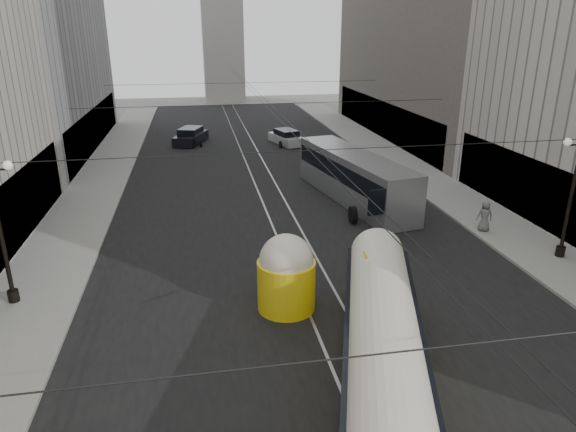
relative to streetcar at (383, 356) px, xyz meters
name	(u,v)px	position (x,y,z in m)	size (l,w,h in m)	color
road	(267,188)	(-0.31, 22.71, -1.59)	(20.00, 85.00, 0.02)	black
sidewalk_left	(100,181)	(-12.31, 26.21, -1.51)	(4.00, 72.00, 0.15)	gray
sidewalk_right	(406,167)	(11.69, 26.21, -1.51)	(4.00, 72.00, 0.15)	gray
rail_left	(257,188)	(-1.06, 22.71, -1.59)	(0.12, 85.00, 0.04)	gray
rail_right	(277,187)	(0.44, 22.71, -1.59)	(0.12, 85.00, 0.04)	gray
lamppost_right_mid	(573,186)	(12.29, 8.21, 2.16)	(1.86, 0.44, 6.37)	black
catenary	(270,107)	(-0.19, 21.71, 4.29)	(25.00, 72.00, 0.23)	black
streetcar	(383,356)	(0.00, 0.00, 0.00)	(6.10, 14.32, 3.25)	yellow
city_bus	(354,175)	(4.92, 18.88, 0.13)	(4.76, 12.67, 3.13)	#939698
sedan_white_far	(286,138)	(3.59, 36.78, -0.93)	(3.09, 4.91, 1.44)	silver
sedan_dark_far	(191,136)	(-5.62, 38.84, -0.88)	(3.60, 5.36, 1.57)	black
pedestrian_sidewalk_right	(485,216)	(10.33, 12.00, -0.57)	(0.85, 0.52, 1.74)	slate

